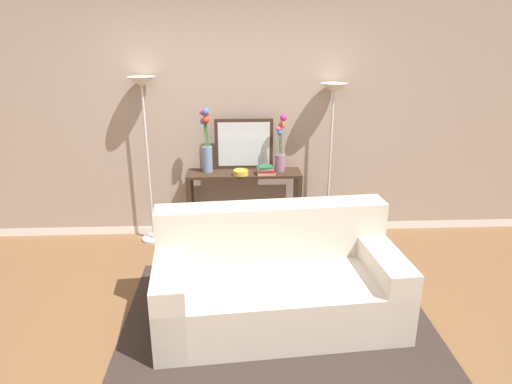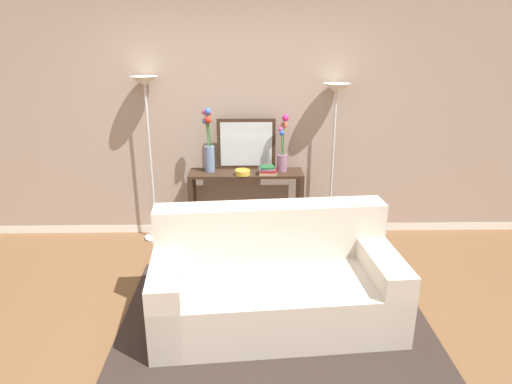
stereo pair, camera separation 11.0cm
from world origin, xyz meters
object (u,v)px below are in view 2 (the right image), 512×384
(console_table, at_px, (246,195))
(fruit_bowl, at_px, (243,172))
(wall_mirror, at_px, (246,144))
(book_row_under_console, at_px, (218,236))
(vase_tall_flowers, at_px, (209,146))
(vase_short_flowers, at_px, (283,151))
(floor_lamp_right, at_px, (335,119))
(book_stack, at_px, (268,170))
(floor_lamp_left, at_px, (147,114))
(couch, at_px, (274,283))

(console_table, distance_m, fruit_bowl, 0.30)
(wall_mirror, relative_size, book_row_under_console, 1.74)
(console_table, bearing_deg, vase_tall_flowers, 175.88)
(vase_short_flowers, bearing_deg, floor_lamp_right, 6.07)
(vase_short_flowers, height_order, book_row_under_console, vase_short_flowers)
(vase_short_flowers, relative_size, book_stack, 3.21)
(floor_lamp_left, distance_m, book_row_under_console, 1.52)
(wall_mirror, relative_size, vase_tall_flowers, 0.91)
(couch, bearing_deg, book_row_under_console, 110.53)
(floor_lamp_right, xyz_separation_m, vase_short_flowers, (-0.55, -0.06, -0.32))
(console_table, distance_m, vase_short_flowers, 0.62)
(book_row_under_console, bearing_deg, console_table, 0.00)
(console_table, height_order, book_row_under_console, console_table)
(vase_short_flowers, xyz_separation_m, book_row_under_console, (-0.70, -0.03, -0.97))
(book_stack, bearing_deg, vase_short_flowers, 35.24)
(book_stack, height_order, book_row_under_console, book_stack)
(floor_lamp_right, bearing_deg, vase_short_flowers, -173.93)
(floor_lamp_right, height_order, vase_tall_flowers, floor_lamp_right)
(couch, relative_size, wall_mirror, 3.17)
(couch, height_order, console_table, couch)
(couch, height_order, fruit_bowl, couch)
(floor_lamp_right, relative_size, book_stack, 9.02)
(fruit_bowl, distance_m, book_row_under_console, 0.83)
(vase_short_flowers, bearing_deg, fruit_bowl, -163.24)
(couch, xyz_separation_m, console_table, (-0.23, 1.44, 0.24))
(couch, distance_m, floor_lamp_right, 1.98)
(console_table, xyz_separation_m, fruit_bowl, (-0.04, -0.10, 0.28))
(console_table, relative_size, vase_tall_flowers, 1.77)
(vase_tall_flowers, bearing_deg, console_table, -4.12)
(couch, distance_m, vase_tall_flowers, 1.77)
(vase_short_flowers, xyz_separation_m, fruit_bowl, (-0.42, -0.13, -0.20))
(wall_mirror, bearing_deg, couch, -82.06)
(book_stack, bearing_deg, book_row_under_console, 171.31)
(fruit_bowl, height_order, book_row_under_console, fruit_bowl)
(vase_short_flowers, bearing_deg, couch, -96.27)
(vase_tall_flowers, bearing_deg, book_stack, -10.23)
(vase_short_flowers, bearing_deg, book_stack, -144.76)
(couch, xyz_separation_m, floor_lamp_left, (-1.24, 1.53, 1.10))
(floor_lamp_left, height_order, book_row_under_console, floor_lamp_left)
(floor_lamp_right, distance_m, fruit_bowl, 1.11)
(floor_lamp_left, height_order, vase_short_flowers, floor_lamp_left)
(floor_lamp_right, height_order, book_stack, floor_lamp_right)
(floor_lamp_right, relative_size, wall_mirror, 2.76)
(fruit_bowl, xyz_separation_m, book_row_under_console, (-0.28, 0.10, -0.77))
(vase_tall_flowers, relative_size, fruit_bowl, 4.27)
(book_stack, bearing_deg, console_table, 159.89)
(vase_short_flowers, bearing_deg, floor_lamp_left, 177.64)
(floor_lamp_left, bearing_deg, book_stack, -7.88)
(console_table, xyz_separation_m, floor_lamp_right, (0.93, 0.09, 0.80))
(wall_mirror, bearing_deg, floor_lamp_right, -2.74)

